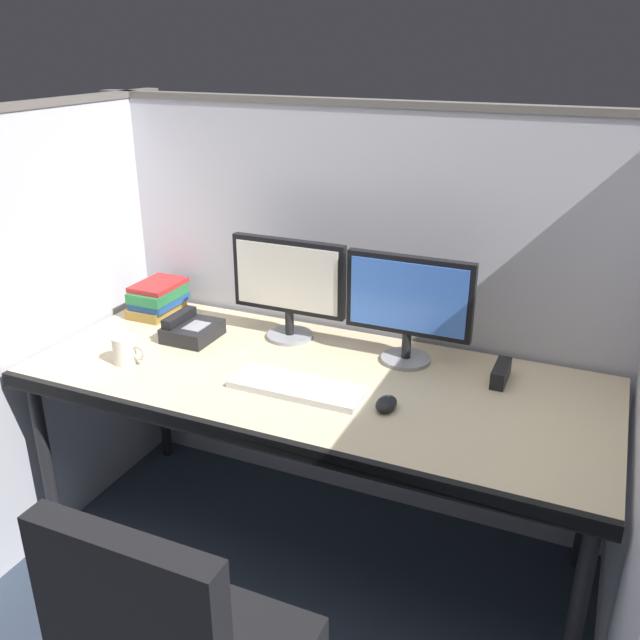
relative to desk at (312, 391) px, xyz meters
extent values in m
plane|color=#2D3847|center=(0.00, -0.29, -0.69)|extent=(8.00, 8.00, 0.00)
cube|color=silver|center=(0.00, 0.46, 0.08)|extent=(2.20, 0.05, 1.55)
cube|color=#605B56|center=(0.00, 0.46, 0.87)|extent=(2.21, 0.06, 0.02)
cube|color=silver|center=(-0.99, -0.09, 0.08)|extent=(0.05, 1.40, 1.55)
cube|color=#605B56|center=(-0.99, -0.09, 0.87)|extent=(0.06, 1.41, 0.02)
cube|color=beige|center=(0.00, 0.01, 0.03)|extent=(1.90, 0.80, 0.04)
cube|color=black|center=(0.00, -0.38, 0.03)|extent=(1.90, 0.02, 0.05)
cylinder|color=black|center=(-0.89, -0.33, -0.34)|extent=(0.04, 0.04, 0.70)
cylinder|color=black|center=(0.89, -0.33, -0.34)|extent=(0.04, 0.04, 0.70)
cylinder|color=black|center=(-0.89, 0.35, -0.34)|extent=(0.04, 0.04, 0.70)
cylinder|color=black|center=(0.89, 0.35, -0.34)|extent=(0.04, 0.04, 0.70)
cylinder|color=gray|center=(-0.21, 0.26, 0.06)|extent=(0.17, 0.17, 0.01)
cylinder|color=black|center=(-0.21, 0.26, 0.11)|extent=(0.03, 0.03, 0.09)
cube|color=black|center=(-0.21, 0.26, 0.29)|extent=(0.43, 0.03, 0.27)
cube|color=silver|center=(-0.21, 0.24, 0.29)|extent=(0.39, 0.01, 0.23)
cylinder|color=gray|center=(0.24, 0.24, 0.06)|extent=(0.17, 0.17, 0.01)
cylinder|color=black|center=(0.24, 0.24, 0.11)|extent=(0.03, 0.03, 0.09)
cube|color=black|center=(0.24, 0.24, 0.29)|extent=(0.43, 0.03, 0.27)
cube|color=#3F72D8|center=(0.24, 0.23, 0.29)|extent=(0.39, 0.01, 0.23)
cube|color=silver|center=(-0.01, -0.10, 0.06)|extent=(0.43, 0.15, 0.02)
ellipsoid|color=black|center=(0.28, -0.09, 0.07)|extent=(0.06, 0.10, 0.03)
cylinder|color=#59595B|center=(0.28, -0.08, 0.08)|extent=(0.01, 0.01, 0.01)
cylinder|color=silver|center=(-0.63, -0.15, 0.10)|extent=(0.08, 0.08, 0.09)
torus|color=silver|center=(-0.57, -0.15, 0.10)|extent=(0.06, 0.01, 0.06)
cube|color=olive|center=(-0.80, 0.26, 0.07)|extent=(0.15, 0.21, 0.04)
cube|color=#1E478C|center=(-0.79, 0.27, 0.10)|extent=(0.15, 0.21, 0.03)
cube|color=#26723F|center=(-0.79, 0.26, 0.14)|extent=(0.15, 0.21, 0.04)
cube|color=#B22626|center=(-0.79, 0.27, 0.17)|extent=(0.15, 0.21, 0.02)
cube|color=black|center=(-0.53, 0.11, 0.08)|extent=(0.17, 0.19, 0.06)
cube|color=black|center=(-0.59, 0.11, 0.12)|extent=(0.04, 0.17, 0.03)
cube|color=gray|center=(-0.51, 0.10, 0.11)|extent=(0.07, 0.09, 0.00)
cube|color=black|center=(0.56, 0.22, 0.08)|extent=(0.04, 0.15, 0.06)
camera|label=1|loc=(0.82, -1.80, 1.08)|focal=38.31mm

